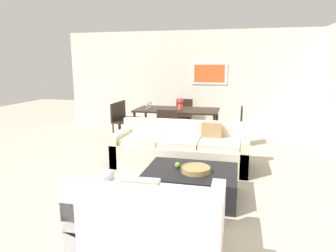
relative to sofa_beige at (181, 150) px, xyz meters
name	(u,v)px	position (x,y,z in m)	size (l,w,h in m)	color
ground_plane	(175,171)	(-0.04, -0.34, -0.29)	(18.00, 18.00, 0.00)	#BCB29E
back_wall_unit	(213,81)	(0.26, 3.19, 1.06)	(8.40, 0.09, 2.70)	silver
sofa_beige	(181,150)	(0.00, 0.00, 0.00)	(2.36, 0.90, 0.78)	beige
loveseat_white	(150,220)	(0.16, -2.52, 0.00)	(1.43, 0.90, 0.78)	white
coffee_table	(191,183)	(0.37, -1.24, -0.10)	(1.25, 0.95, 0.38)	black
decorative_bowl	(196,169)	(0.45, -1.30, 0.13)	(0.39, 0.39, 0.08)	#99844C
apple_on_coffee_table	(178,165)	(0.18, -1.19, 0.13)	(0.08, 0.08, 0.08)	#669E2D
dining_table	(177,112)	(-0.46, 1.86, 0.39)	(1.97, 1.00, 0.75)	black
dining_chair_left_near	(119,118)	(-1.85, 1.63, 0.21)	(0.44, 0.44, 0.88)	black
dining_chair_left_far	(126,115)	(-1.85, 2.08, 0.21)	(0.44, 0.44, 0.88)	black
dining_chair_foot	(168,127)	(-0.46, 0.95, 0.21)	(0.44, 0.44, 0.88)	black
dining_chair_head	(184,113)	(-0.46, 2.76, 0.21)	(0.44, 0.44, 0.88)	black
dining_chair_right_near	(236,124)	(0.94, 1.63, 0.21)	(0.44, 0.44, 0.88)	black
wine_glass_left_near	(147,105)	(-1.17, 1.74, 0.56)	(0.07, 0.07, 0.14)	silver
wine_glass_left_far	(150,103)	(-1.17, 1.98, 0.57)	(0.08, 0.08, 0.15)	silver
wine_glass_head	(180,102)	(-0.46, 2.30, 0.58)	(0.06, 0.06, 0.18)	silver
centerpiece_vase	(180,103)	(-0.37, 1.85, 0.61)	(0.16, 0.16, 0.27)	#D85933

